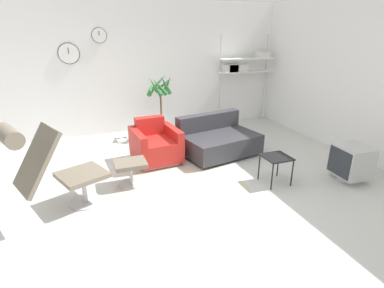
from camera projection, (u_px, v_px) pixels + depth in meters
The scene contains 12 objects.
ground_plane at pixel (177, 190), 4.34m from camera, with size 12.00×12.00×0.00m, color silver.
wall_back at pixel (134, 69), 6.50m from camera, with size 12.00×0.09×2.80m.
wall_right at pixel (373, 80), 4.97m from camera, with size 0.06×12.00×2.80m.
round_rug at pixel (182, 191), 4.29m from camera, with size 1.98×1.98×0.01m.
lounge_chair at pixel (48, 162), 3.53m from camera, with size 1.21×0.91×1.21m.
ottoman at pixel (131, 168), 4.40m from camera, with size 0.46×0.39×0.37m.
armchair_red at pixel (155, 146), 5.22m from camera, with size 0.82×0.86×0.73m.
couch_low at pixel (218, 141), 5.56m from camera, with size 1.49×1.18×0.70m.
side_table at pixel (276, 160), 4.42m from camera, with size 0.39×0.39×0.43m.
crt_television at pixel (351, 162), 4.53m from camera, with size 0.48×0.53×0.55m.
potted_plant at pixel (161, 109), 6.34m from camera, with size 0.57×0.58×1.36m.
shelf_unit at pixel (242, 66), 7.04m from camera, with size 1.31×0.28×2.09m.
Camera 1 is at (-1.12, -3.67, 2.15)m, focal length 28.00 mm.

